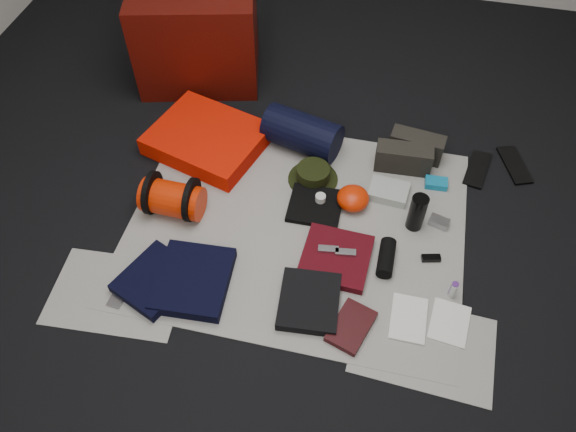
% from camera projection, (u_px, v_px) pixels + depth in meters
% --- Properties ---
extents(floor, '(4.50, 4.50, 0.02)m').
position_uv_depth(floor, '(297.00, 226.00, 2.74)').
color(floor, black).
rests_on(floor, ground).
extents(newspaper_mat, '(1.60, 1.30, 0.01)m').
position_uv_depth(newspaper_mat, '(297.00, 225.00, 2.73)').
color(newspaper_mat, '#B3B0A5').
rests_on(newspaper_mat, floor).
extents(newspaper_sheet_front_left, '(0.61, 0.44, 0.00)m').
position_uv_depth(newspaper_sheet_front_left, '(117.00, 293.00, 2.49)').
color(newspaper_sheet_front_left, '#B3B0A5').
rests_on(newspaper_sheet_front_left, floor).
extents(newspaper_sheet_front_right, '(0.60, 0.43, 0.00)m').
position_uv_depth(newspaper_sheet_front_right, '(423.00, 345.00, 2.34)').
color(newspaper_sheet_front_right, '#B3B0A5').
rests_on(newspaper_sheet_front_right, floor).
extents(red_cabinet, '(0.80, 0.72, 0.57)m').
position_uv_depth(red_cabinet, '(197.00, 31.00, 3.25)').
color(red_cabinet, '#490A05').
rests_on(red_cabinet, floor).
extents(sleeping_pad, '(0.68, 0.61, 0.10)m').
position_uv_depth(sleeping_pad, '(207.00, 139.00, 3.02)').
color(sleeping_pad, red).
rests_on(sleeping_pad, newspaper_mat).
extents(stuff_sack, '(0.30, 0.18, 0.17)m').
position_uv_depth(stuff_sack, '(173.00, 199.00, 2.71)').
color(stuff_sack, red).
rests_on(stuff_sack, newspaper_mat).
extents(sack_strap_left, '(0.02, 0.22, 0.22)m').
position_uv_depth(sack_strap_left, '(152.00, 193.00, 2.71)').
color(sack_strap_left, black).
rests_on(sack_strap_left, newspaper_mat).
extents(sack_strap_right, '(0.02, 0.22, 0.22)m').
position_uv_depth(sack_strap_right, '(192.00, 200.00, 2.68)').
color(sack_strap_right, black).
rests_on(sack_strap_right, newspaper_mat).
extents(navy_duffel, '(0.44, 0.31, 0.21)m').
position_uv_depth(navy_duffel, '(302.00, 133.00, 2.97)').
color(navy_duffel, black).
rests_on(navy_duffel, newspaper_mat).
extents(boonie_brim, '(0.29, 0.29, 0.01)m').
position_uv_depth(boonie_brim, '(313.00, 179.00, 2.91)').
color(boonie_brim, black).
rests_on(boonie_brim, newspaper_mat).
extents(boonie_crown, '(0.17, 0.17, 0.08)m').
position_uv_depth(boonie_crown, '(313.00, 174.00, 2.87)').
color(boonie_crown, black).
rests_on(boonie_crown, boonie_brim).
extents(hiking_boot_left, '(0.29, 0.12, 0.14)m').
position_uv_depth(hiking_boot_left, '(404.00, 158.00, 2.90)').
color(hiking_boot_left, black).
rests_on(hiking_boot_left, newspaper_mat).
extents(hiking_boot_right, '(0.29, 0.14, 0.14)m').
position_uv_depth(hiking_boot_right, '(417.00, 146.00, 2.96)').
color(hiking_boot_right, black).
rests_on(hiking_boot_right, newspaper_mat).
extents(flip_flop_left, '(0.15, 0.28, 0.01)m').
position_uv_depth(flip_flop_left, '(477.00, 169.00, 2.95)').
color(flip_flop_left, black).
rests_on(flip_flop_left, floor).
extents(flip_flop_right, '(0.19, 0.29, 0.01)m').
position_uv_depth(flip_flop_right, '(515.00, 165.00, 2.97)').
color(flip_flop_right, black).
rests_on(flip_flop_right, floor).
extents(trousers_navy_a, '(0.37, 0.39, 0.05)m').
position_uv_depth(trousers_navy_a, '(155.00, 280.00, 2.50)').
color(trousers_navy_a, black).
rests_on(trousers_navy_a, newspaper_mat).
extents(trousers_navy_b, '(0.34, 0.38, 0.06)m').
position_uv_depth(trousers_navy_b, '(193.00, 280.00, 2.50)').
color(trousers_navy_b, black).
rests_on(trousers_navy_b, newspaper_mat).
extents(trousers_charcoal, '(0.28, 0.31, 0.05)m').
position_uv_depth(trousers_charcoal, '(309.00, 301.00, 2.44)').
color(trousers_charcoal, black).
rests_on(trousers_charcoal, newspaper_mat).
extents(black_tshirt, '(0.26, 0.25, 0.03)m').
position_uv_depth(black_tshirt, '(315.00, 206.00, 2.78)').
color(black_tshirt, black).
rests_on(black_tshirt, newspaper_mat).
extents(red_shirt, '(0.32, 0.32, 0.04)m').
position_uv_depth(red_shirt, '(336.00, 258.00, 2.58)').
color(red_shirt, '#47070F').
rests_on(red_shirt, newspaper_mat).
extents(orange_stuff_sack, '(0.17, 0.17, 0.10)m').
position_uv_depth(orange_stuff_sack, '(353.00, 198.00, 2.76)').
color(orange_stuff_sack, red).
rests_on(orange_stuff_sack, newspaper_mat).
extents(first_aid_pouch, '(0.20, 0.16, 0.05)m').
position_uv_depth(first_aid_pouch, '(389.00, 191.00, 2.83)').
color(first_aid_pouch, '#9CA59D').
rests_on(first_aid_pouch, newspaper_mat).
extents(water_bottle, '(0.11, 0.11, 0.20)m').
position_uv_depth(water_bottle, '(417.00, 212.00, 2.64)').
color(water_bottle, black).
rests_on(water_bottle, newspaper_mat).
extents(speaker, '(0.08, 0.19, 0.07)m').
position_uv_depth(speaker, '(386.00, 258.00, 2.56)').
color(speaker, black).
rests_on(speaker, newspaper_mat).
extents(compact_camera, '(0.11, 0.08, 0.04)m').
position_uv_depth(compact_camera, '(439.00, 222.00, 2.71)').
color(compact_camera, '#A3A3A8').
rests_on(compact_camera, newspaper_mat).
extents(cyan_case, '(0.12, 0.08, 0.04)m').
position_uv_depth(cyan_case, '(436.00, 183.00, 2.87)').
color(cyan_case, '#10729D').
rests_on(cyan_case, newspaper_mat).
extents(toiletry_purple, '(0.03, 0.03, 0.09)m').
position_uv_depth(toiletry_purple, '(453.00, 289.00, 2.45)').
color(toiletry_purple, '#542578').
rests_on(toiletry_purple, newspaper_mat).
extents(toiletry_clear, '(0.03, 0.03, 0.08)m').
position_uv_depth(toiletry_clear, '(453.00, 291.00, 2.45)').
color(toiletry_clear, '#AEB3AE').
rests_on(toiletry_clear, newspaper_mat).
extents(paperback_book, '(0.21, 0.26, 0.03)m').
position_uv_depth(paperback_book, '(351.00, 326.00, 2.37)').
color(paperback_book, black).
rests_on(paperback_book, newspaper_mat).
extents(map_booklet, '(0.15, 0.22, 0.01)m').
position_uv_depth(map_booklet, '(409.00, 318.00, 2.40)').
color(map_booklet, silver).
rests_on(map_booklet, newspaper_mat).
extents(map_printout, '(0.18, 0.22, 0.01)m').
position_uv_depth(map_printout, '(450.00, 322.00, 2.40)').
color(map_printout, silver).
rests_on(map_printout, newspaper_mat).
extents(sunglasses, '(0.09, 0.05, 0.02)m').
position_uv_depth(sunglasses, '(431.00, 258.00, 2.59)').
color(sunglasses, black).
rests_on(sunglasses, newspaper_mat).
extents(key_cluster, '(0.07, 0.07, 0.01)m').
position_uv_depth(key_cluster, '(116.00, 301.00, 2.46)').
color(key_cluster, '#A3A3A8').
rests_on(key_cluster, newspaper_mat).
extents(tape_roll, '(0.05, 0.05, 0.03)m').
position_uv_depth(tape_roll, '(321.00, 198.00, 2.77)').
color(tape_roll, silver).
rests_on(tape_roll, black_tshirt).
extents(energy_bar_a, '(0.10, 0.05, 0.01)m').
position_uv_depth(energy_bar_a, '(328.00, 249.00, 2.58)').
color(energy_bar_a, '#A3A3A8').
rests_on(energy_bar_a, red_shirt).
extents(energy_bar_b, '(0.10, 0.05, 0.01)m').
position_uv_depth(energy_bar_b, '(346.00, 252.00, 2.57)').
color(energy_bar_b, '#A3A3A8').
rests_on(energy_bar_b, red_shirt).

